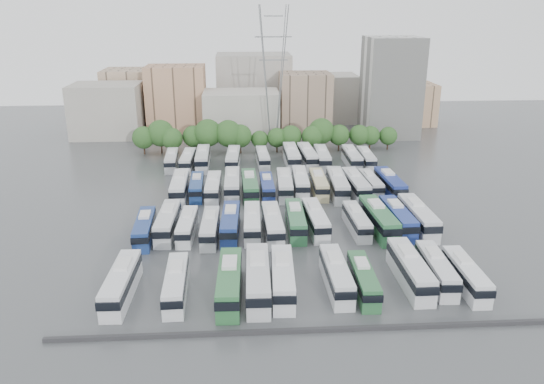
{
  "coord_description": "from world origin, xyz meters",
  "views": [
    {
      "loc": [
        -6.74,
        -82.17,
        33.89
      ],
      "look_at": [
        -1.21,
        4.7,
        3.0
      ],
      "focal_mm": 35.0,
      "sensor_mm": 36.0,
      "label": 1
    }
  ],
  "objects": [
    {
      "name": "bus_r3_s8",
      "position": [
        4.84,
        31.08,
        2.03
      ],
      "size": [
        2.94,
        13.2,
        4.14
      ],
      "rotation": [
        0.0,
        0.0,
        0.0
      ],
      "color": "silver",
      "rests_on": "ground"
    },
    {
      "name": "bus_r2_s3",
      "position": [
        -11.75,
        11.32,
        1.82
      ],
      "size": [
        2.81,
        11.88,
        3.71
      ],
      "rotation": [
        0.0,
        0.0,
        -0.02
      ],
      "color": "silver",
      "rests_on": "ground"
    },
    {
      "name": "bus_r0_s8",
      "position": [
        5.09,
        -23.57,
        1.85
      ],
      "size": [
        2.67,
        12.02,
        3.77
      ],
      "rotation": [
        0.0,
        0.0,
        0.0
      ],
      "color": "silver",
      "rests_on": "ground"
    },
    {
      "name": "bus_r0_s11",
      "position": [
        14.73,
        -22.99,
        1.99
      ],
      "size": [
        2.84,
        12.92,
        4.05
      ],
      "rotation": [
        0.0,
        0.0,
        -0.0
      ],
      "color": "silver",
      "rests_on": "ground"
    },
    {
      "name": "bus_r2_s12",
      "position": [
        18.17,
        12.27,
        1.67
      ],
      "size": [
        2.76,
        10.92,
        3.4
      ],
      "rotation": [
        0.0,
        0.0,
        0.04
      ],
      "color": "silver",
      "rests_on": "ground"
    },
    {
      "name": "bus_r3_s9",
      "position": [
        8.38,
        31.1,
        2.0
      ],
      "size": [
        3.48,
        13.08,
        4.07
      ],
      "rotation": [
        0.0,
        0.0,
        0.05
      ],
      "color": "silver",
      "rests_on": "ground"
    },
    {
      "name": "bus_r1_s6",
      "position": [
        -1.84,
        -6.83,
        1.89
      ],
      "size": [
        2.98,
        12.3,
        3.84
      ],
      "rotation": [
        0.0,
        0.0,
        0.03
      ],
      "color": "silver",
      "rests_on": "ground"
    },
    {
      "name": "bus_r1_s3",
      "position": [
        -11.47,
        -7.24,
        1.73
      ],
      "size": [
        2.74,
        11.31,
        3.53
      ],
      "rotation": [
        0.0,
        0.0,
        -0.03
      ],
      "color": "silver",
      "rests_on": "ground"
    },
    {
      "name": "bus_r3_s12",
      "position": [
        18.06,
        29.39,
        1.89
      ],
      "size": [
        2.88,
        12.32,
        3.85
      ],
      "rotation": [
        0.0,
        0.0,
        -0.02
      ],
      "color": "silver",
      "rests_on": "ground"
    },
    {
      "name": "bus_r3_s4",
      "position": [
        -8.17,
        30.09,
        1.92
      ],
      "size": [
        3.33,
        12.6,
        3.92
      ],
      "rotation": [
        0.0,
        0.0,
        -0.05
      ],
      "color": "silver",
      "rests_on": "ground"
    },
    {
      "name": "electricity_pylon",
      "position": [
        2.0,
        50.0,
        18.66
      ],
      "size": [
        9.0,
        6.91,
        33.83
      ],
      "color": "slate",
      "rests_on": "ground"
    },
    {
      "name": "bus_r3_s1",
      "position": [
        -18.04,
        30.13,
        1.77
      ],
      "size": [
        2.88,
        11.59,
        3.61
      ],
      "rotation": [
        0.0,
        0.0,
        -0.03
      ],
      "color": "silver",
      "rests_on": "ground"
    },
    {
      "name": "bus_r0_s12",
      "position": [
        18.22,
        -22.83,
        1.8
      ],
      "size": [
        3.09,
        11.77,
        3.66
      ],
      "rotation": [
        0.0,
        0.0,
        -0.05
      ],
      "color": "silver",
      "rests_on": "ground"
    },
    {
      "name": "bus_r2_s4",
      "position": [
        -8.22,
        12.63,
        1.97
      ],
      "size": [
        2.9,
        12.83,
        4.02
      ],
      "rotation": [
        0.0,
        0.0,
        -0.01
      ],
      "color": "silver",
      "rests_on": "ground"
    },
    {
      "name": "bus_r0_s4",
      "position": [
        -8.29,
        -24.81,
        1.99
      ],
      "size": [
        3.2,
        12.98,
        4.05
      ],
      "rotation": [
        0.0,
        0.0,
        -0.03
      ],
      "color": "#2E6D3B",
      "rests_on": "ground"
    },
    {
      "name": "bus_r1_s13",
      "position": [
        21.41,
        -5.72,
        2.04
      ],
      "size": [
        3.09,
        13.28,
        4.15
      ],
      "rotation": [
        0.0,
        0.0,
        0.02
      ],
      "color": "silver",
      "rests_on": "ground"
    },
    {
      "name": "bus_r2_s5",
      "position": [
        -4.95,
        11.13,
        1.96
      ],
      "size": [
        3.07,
        12.82,
        4.0
      ],
      "rotation": [
        0.0,
        0.0,
        0.02
      ],
      "color": "#2B663A",
      "rests_on": "ground"
    },
    {
      "name": "bus_r3_s6",
      "position": [
        -1.6,
        31.17,
        1.72
      ],
      "size": [
        2.82,
        11.23,
        3.5
      ],
      "rotation": [
        0.0,
        0.0,
        0.04
      ],
      "color": "silver",
      "rests_on": "ground"
    },
    {
      "name": "bus_r1_s8",
      "position": [
        5.05,
        -5.25,
        1.85
      ],
      "size": [
        3.16,
        12.13,
        3.77
      ],
      "rotation": [
        0.0,
        0.0,
        0.04
      ],
      "color": "silver",
      "rests_on": "ground"
    },
    {
      "name": "bus_r2_s11",
      "position": [
        14.94,
        10.78,
        1.97
      ],
      "size": [
        3.25,
        12.89,
        4.01
      ],
      "rotation": [
        0.0,
        0.0,
        0.04
      ],
      "color": "silver",
      "rests_on": "ground"
    },
    {
      "name": "bus_r0_s5",
      "position": [
        -4.8,
        -24.24,
        2.06
      ],
      "size": [
        3.23,
        13.45,
        4.2
      ],
      "rotation": [
        0.0,
        0.0,
        -0.02
      ],
      "color": "silver",
      "rests_on": "ground"
    },
    {
      "name": "bus_r3_s10",
      "position": [
        11.55,
        29.93,
        1.9
      ],
      "size": [
        3.15,
        12.45,
        3.88
      ],
      "rotation": [
        0.0,
        0.0,
        -0.04
      ],
      "color": "silver",
      "rests_on": "ground"
    },
    {
      "name": "bus_r0_s2",
      "position": [
        -14.81,
        -24.41,
        1.78
      ],
      "size": [
        2.85,
        11.61,
        3.62
      ],
      "rotation": [
        0.0,
        0.0,
        0.03
      ],
      "color": "silver",
      "rests_on": "ground"
    },
    {
      "name": "bus_r1_s1",
      "position": [
        -18.13,
        -5.12,
        1.91
      ],
      "size": [
        3.07,
        12.5,
        3.9
      ],
      "rotation": [
        0.0,
        0.0,
        -0.03
      ],
      "color": "silver",
      "rests_on": "ground"
    },
    {
      "name": "bus_r1_s4",
      "position": [
        -8.38,
        -6.04,
        1.87
      ],
      "size": [
        3.15,
        12.23,
        3.81
      ],
      "rotation": [
        0.0,
        0.0,
        -0.04
      ],
      "color": "navy",
      "rests_on": "ground"
    },
    {
      "name": "bus_r2_s9",
      "position": [
        8.13,
        12.11,
        1.82
      ],
      "size": [
        2.85,
        11.88,
        3.71
      ],
      "rotation": [
        0.0,
        0.0,
        -0.02
      ],
      "color": "#C4B987",
      "rests_on": "ground"
    },
    {
      "name": "bus_r2_s6",
      "position": [
        -1.71,
        11.39,
        1.68
      ],
      "size": [
        2.47,
        10.94,
        3.43
      ],
      "rotation": [
        0.0,
        0.0,
        0.01
      ],
      "color": "navy",
      "rests_on": "ground"
    },
    {
      "name": "tree_line",
      "position": [
        -3.18,
        42.1,
        4.33
      ],
      "size": [
        64.07,
        7.85,
        8.33
      ],
      "color": "black",
      "rests_on": "ground"
    },
    {
      "name": "bus_r0_s6",
      "position": [
        -1.7,
        -23.94,
        1.93
      ],
      "size": [
        3.34,
        12.65,
        3.93
      ],
      "rotation": [
        0.0,
        0.0,
        -0.05
      ],
      "color": "silver",
      "rests_on": "ground"
    },
    {
      "name": "bus_r1_s2",
      "position": [
        -15.05,
        -6.24,
        1.66
      ],
      "size": [
        2.78,
        10.86,
        3.38
      ],
      "rotation": [
        0.0,
        0.0,
        -0.04
      ],
      "color": "silver",
      "rests_on": "ground"
    },
    {
      "name": "bus_r3_s0",
      "position": [
        -21.62,
        30.73,
        1.73
      ],
      "size": [
        2.96,
        11.36,
        3.53
      ],
      "rotation": [
        0.0,
        0.0,
        0.04
      ],
      "color": "silver",
      "rests_on": "ground"
    },
    {
      "name": "bus_r1_s10",
      "position": [
        11.52,
        -5.96,
        1.7
      ],
      "size": [
        2.7,
        11.12,
        3.47
      ],
      "rotation": [
        0.0,
        0.0,
        0.03
      ],
      "color": "silver",
      "rests_on": "ground"
    },
    {
      "name": "parapet",
      "position": [
        0.0,
        -33.0,
        0.25
      ],
      "size": [
        56.0,
        0.5,
        0.5
      ],
      "primitive_type": "cube",
      "color": "#2D2D30",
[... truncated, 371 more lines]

